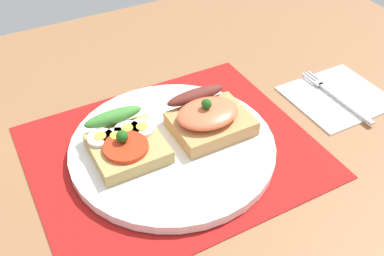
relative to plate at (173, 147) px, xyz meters
The scene contains 7 objects.
ground_plane 2.56cm from the plate, ahead, with size 120.00×90.00×3.20cm, color #8C5F3C.
placemat 0.81cm from the plate, ahead, with size 37.55×31.43×0.30cm, color #A51614.
plate is the anchor object (origin of this frame).
sandwich_egg_tomato 6.61cm from the plate, 164.60° to the left, with size 9.20×10.36×4.10cm.
sandwich_salmon 6.38cm from the plate, ahead, with size 10.61×9.80×5.51cm.
napkin 28.61cm from the plate, ahead, with size 14.60×13.24×0.60cm, color white.
fork 27.92cm from the plate, ahead, with size 1.62×15.15×0.32cm.
Camera 1 is at (-18.58, -39.92, 41.79)cm, focal length 41.33 mm.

